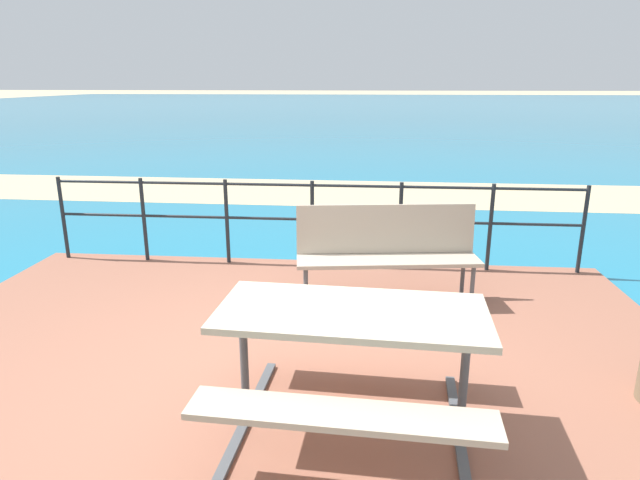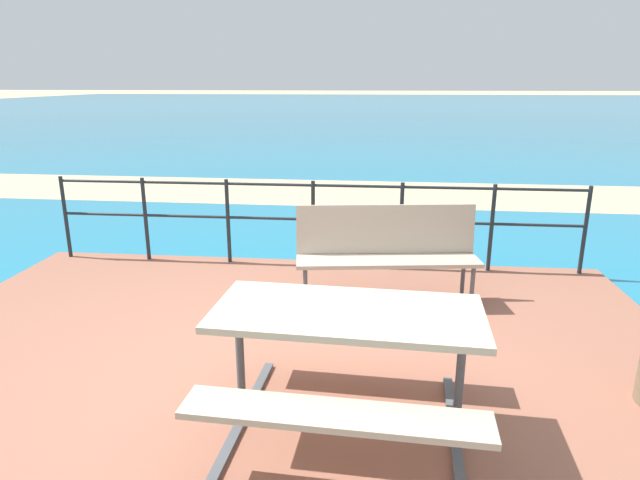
# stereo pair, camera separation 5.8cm
# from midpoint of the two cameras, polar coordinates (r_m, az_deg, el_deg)

# --- Properties ---
(ground_plane) EXTENTS (240.00, 240.00, 0.00)m
(ground_plane) POSITION_cam_midpoint_polar(r_m,az_deg,el_deg) (4.11, -4.29, -14.43)
(ground_plane) COLOR tan
(patio_paving) EXTENTS (6.40, 5.20, 0.06)m
(patio_paving) POSITION_cam_midpoint_polar(r_m,az_deg,el_deg) (4.10, -4.30, -14.07)
(patio_paving) COLOR #935B47
(patio_paving) RESTS_ON ground
(sea_water) EXTENTS (90.00, 90.00, 0.01)m
(sea_water) POSITION_cam_midpoint_polar(r_m,az_deg,el_deg) (43.53, 5.13, 13.52)
(sea_water) COLOR teal
(sea_water) RESTS_ON ground
(beach_strip) EXTENTS (54.03, 3.24, 0.01)m
(beach_strip) POSITION_cam_midpoint_polar(r_m,az_deg,el_deg) (10.66, 2.22, 4.99)
(beach_strip) COLOR tan
(beach_strip) RESTS_ON ground
(picnic_table) EXTENTS (1.61, 1.43, 0.79)m
(picnic_table) POSITION_cam_midpoint_polar(r_m,az_deg,el_deg) (3.19, 3.38, -10.45)
(picnic_table) COLOR #BCAD93
(picnic_table) RESTS_ON patio_paving
(park_bench) EXTENTS (1.73, 0.63, 0.93)m
(park_bench) POSITION_cam_midpoint_polar(r_m,az_deg,el_deg) (5.14, 7.30, -0.66)
(park_bench) COLOR tan
(park_bench) RESTS_ON patio_paving
(railing_fence) EXTENTS (5.94, 0.04, 0.98)m
(railing_fence) POSITION_cam_midpoint_polar(r_m,az_deg,el_deg) (6.12, -0.46, 2.78)
(railing_fence) COLOR #1E2328
(railing_fence) RESTS_ON patio_paving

